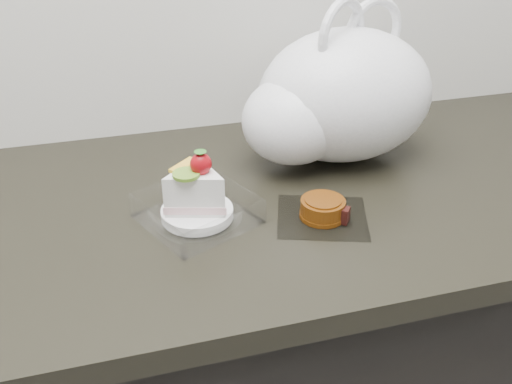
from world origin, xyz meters
name	(u,v)px	position (x,y,z in m)	size (l,w,h in m)	color
cake_tray	(197,202)	(0.06, 1.64, 0.93)	(0.21, 0.21, 0.12)	white
mooncake_wrap	(323,210)	(0.25, 1.59, 0.91)	(0.18, 0.17, 0.03)	white
plastic_bag	(335,99)	(0.35, 1.79, 1.02)	(0.43, 0.37, 0.30)	white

